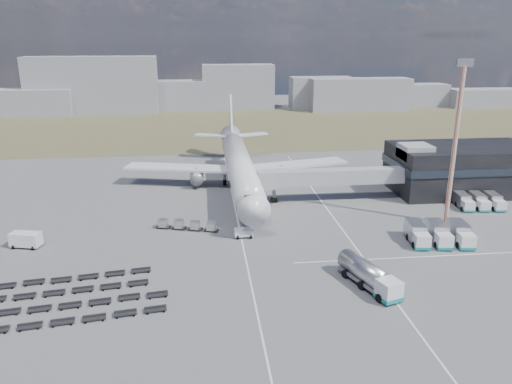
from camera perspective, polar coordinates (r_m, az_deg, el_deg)
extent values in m
plane|color=#565659|center=(82.26, -0.15, -5.89)|extent=(420.00, 420.00, 0.00)
cube|color=brown|center=(188.10, -3.76, 7.46)|extent=(420.00, 90.00, 0.01)
cube|color=silver|center=(86.68, -1.83, -4.64)|extent=(0.25, 110.00, 0.01)
cube|color=silver|center=(89.75, 9.74, -4.10)|extent=(0.25, 110.00, 0.01)
cube|color=silver|center=(81.59, 18.36, -7.04)|extent=(40.00, 0.25, 0.01)
cube|color=black|center=(117.13, 22.55, 2.48)|extent=(30.00, 16.00, 10.00)
cube|color=#262D38|center=(116.86, 22.61, 3.05)|extent=(30.40, 16.40, 1.60)
cube|color=#939399|center=(109.08, 17.75, 4.40)|extent=(6.00, 6.00, 3.00)
cube|color=#939399|center=(102.84, 8.69, 1.75)|extent=(29.80, 3.00, 3.00)
cube|color=#939399|center=(99.80, 1.30, 1.47)|extent=(4.00, 3.60, 3.40)
cylinder|color=slate|center=(101.21, 2.10, 0.18)|extent=(0.70, 0.70, 5.10)
cylinder|color=black|center=(101.85, 2.08, -0.95)|extent=(1.40, 0.90, 1.40)
cylinder|color=silver|center=(108.87, -1.84, 2.94)|extent=(5.60, 48.00, 5.60)
cone|color=silver|center=(83.59, -0.41, -1.60)|extent=(5.60, 5.00, 5.60)
cone|color=silver|center=(135.94, -2.78, 6.21)|extent=(5.60, 8.00, 5.60)
cube|color=black|center=(85.22, -0.55, -0.66)|extent=(2.20, 2.00, 0.80)
cube|color=silver|center=(113.83, -8.58, 2.77)|extent=(25.59, 11.38, 0.50)
cube|color=silver|center=(115.65, 4.41, 3.15)|extent=(25.59, 11.38, 0.50)
cylinder|color=slate|center=(112.24, -6.79, 1.74)|extent=(3.00, 5.00, 3.00)
cylinder|color=slate|center=(113.59, 2.84, 2.03)|extent=(3.00, 5.00, 3.00)
cube|color=silver|center=(137.61, -5.14, 6.47)|extent=(9.49, 5.63, 0.35)
cube|color=silver|center=(138.25, -0.55, 6.59)|extent=(9.49, 5.63, 0.35)
cube|color=silver|center=(137.90, -2.90, 8.78)|extent=(0.50, 9.06, 11.45)
cylinder|color=slate|center=(90.11, -0.77, -2.90)|extent=(0.50, 0.50, 2.50)
cylinder|color=slate|center=(113.61, -3.59, 1.42)|extent=(0.60, 0.60, 2.50)
cylinder|color=slate|center=(114.06, -0.38, 1.52)|extent=(0.60, 0.60, 2.50)
cylinder|color=black|center=(90.37, -0.76, -3.35)|extent=(0.50, 1.20, 1.20)
cube|color=gray|center=(236.52, -25.66, 9.22)|extent=(46.48, 12.00, 11.01)
cube|color=gray|center=(230.75, -18.21, 11.52)|extent=(54.93, 12.00, 24.09)
cube|color=gray|center=(233.35, -10.34, 10.80)|extent=(37.14, 12.00, 13.11)
cube|color=gray|center=(234.07, -2.07, 11.93)|extent=(32.42, 12.00, 19.97)
cube|color=gray|center=(237.48, 7.40, 11.19)|extent=(28.14, 12.00, 14.28)
cube|color=gray|center=(233.47, 11.75, 10.86)|extent=(44.91, 12.00, 14.26)
cube|color=gray|center=(256.17, 17.98, 10.51)|extent=(27.09, 12.00, 10.36)
cube|color=gray|center=(264.30, 24.69, 9.76)|extent=(34.32, 12.00, 8.41)
cube|color=silver|center=(67.04, 14.95, -10.74)|extent=(3.38, 3.38, 2.54)
cube|color=#167B7E|center=(67.50, 14.88, -11.49)|extent=(3.52, 3.52, 0.55)
cylinder|color=#B7B7BC|center=(70.50, 12.13, -8.61)|extent=(5.35, 8.75, 2.77)
cube|color=slate|center=(71.06, 12.07, -9.53)|extent=(5.25, 8.71, 0.39)
cylinder|color=black|center=(70.04, 12.88, -10.26)|extent=(3.12, 2.10, 1.22)
cube|color=silver|center=(84.45, -1.41, -4.72)|extent=(3.25, 1.90, 1.45)
cube|color=silver|center=(88.44, -24.83, -5.01)|extent=(5.10, 3.18, 2.49)
cube|color=silver|center=(109.29, -1.52, 1.04)|extent=(2.96, 6.51, 2.97)
cube|color=#167B7E|center=(109.64, -1.52, 0.43)|extent=(3.07, 6.63, 0.48)
cube|color=silver|center=(83.99, 18.41, -5.33)|extent=(2.65, 2.56, 2.29)
cube|color=#167B7E|center=(84.32, 18.36, -5.89)|extent=(2.76, 2.67, 0.47)
cube|color=#B7B7BC|center=(87.05, 17.73, -4.16)|extent=(3.04, 5.05, 2.71)
cube|color=silver|center=(85.15, 20.69, -5.26)|extent=(2.65, 2.56, 2.29)
cube|color=#167B7E|center=(85.48, 20.63, -5.81)|extent=(2.76, 2.67, 0.47)
cube|color=#B7B7BC|center=(88.17, 19.93, -4.11)|extent=(3.04, 5.05, 2.71)
cube|color=silver|center=(86.44, 22.90, -5.19)|extent=(2.65, 2.56, 2.29)
cube|color=#167B7E|center=(86.76, 22.83, -5.73)|extent=(2.76, 2.67, 0.47)
cube|color=#B7B7BC|center=(89.42, 22.08, -4.05)|extent=(3.04, 5.05, 2.71)
cube|color=silver|center=(104.61, 23.06, -1.47)|extent=(2.25, 2.17, 1.98)
cube|color=#167B7E|center=(104.84, 23.01, -1.86)|extent=(2.35, 2.27, 0.40)
cube|color=#B7B7BC|center=(107.24, 22.45, -0.74)|extent=(2.56, 4.33, 2.33)
cube|color=silver|center=(105.86, 24.58, -1.45)|extent=(2.25, 2.17, 1.98)
cube|color=#167B7E|center=(106.09, 24.53, -1.84)|extent=(2.35, 2.27, 0.40)
cube|color=#B7B7BC|center=(108.46, 23.93, -0.73)|extent=(2.56, 4.33, 2.33)
cube|color=silver|center=(107.19, 26.06, -1.42)|extent=(2.25, 2.17, 1.98)
cube|color=#167B7E|center=(107.42, 26.00, -1.81)|extent=(2.35, 2.27, 0.40)
cube|color=#B7B7BC|center=(109.76, 25.38, -0.72)|extent=(2.56, 4.33, 2.33)
cube|color=black|center=(89.92, -10.53, -3.92)|extent=(2.68, 2.06, 0.16)
cube|color=#B7B7BC|center=(89.65, -10.56, -3.46)|extent=(1.80, 1.80, 1.36)
cube|color=black|center=(88.98, -8.76, -4.06)|extent=(2.68, 2.06, 0.16)
cube|color=#B7B7BC|center=(88.71, -8.79, -3.59)|extent=(1.80, 1.80, 1.36)
cube|color=black|center=(88.13, -6.97, -4.19)|extent=(2.68, 2.06, 0.16)
cube|color=#B7B7BC|center=(87.85, -6.98, -3.73)|extent=(1.80, 1.80, 1.36)
cube|color=black|center=(87.37, -5.13, -4.33)|extent=(2.68, 2.06, 0.16)
cube|color=#B7B7BC|center=(87.08, -5.15, -3.86)|extent=(1.80, 1.80, 1.36)
cube|color=black|center=(65.49, -22.82, -13.60)|extent=(28.71, 5.59, 0.65)
cube|color=black|center=(68.75, -22.42, -12.00)|extent=(28.71, 5.59, 0.65)
cube|color=black|center=(72.06, -22.07, -10.55)|extent=(25.14, 5.06, 0.65)
cube|color=black|center=(75.42, -21.74, -9.23)|extent=(25.14, 5.06, 0.65)
cylinder|color=#B5461D|center=(93.29, 21.74, 4.71)|extent=(0.78, 0.78, 27.98)
cube|color=slate|center=(91.51, 22.76, 13.47)|extent=(2.76, 1.11, 1.34)
cube|color=#565659|center=(97.01, 20.82, -3.26)|extent=(2.24, 2.24, 0.34)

